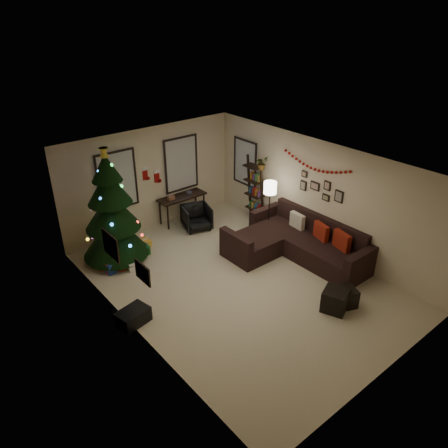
{
  "coord_description": "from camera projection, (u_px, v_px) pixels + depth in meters",
  "views": [
    {
      "loc": [
        -5.23,
        -5.88,
        5.52
      ],
      "look_at": [
        0.1,
        0.6,
        1.15
      ],
      "focal_mm": 34.77,
      "sensor_mm": 36.0,
      "label": 1
    }
  ],
  "objects": [
    {
      "name": "art_abstract",
      "position": [
        143.0,
        273.0,
        7.13
      ],
      "size": [
        0.04,
        0.45,
        0.35
      ],
      "color": "black",
      "rests_on": "wall_left"
    },
    {
      "name": "wall_left",
      "position": [
        130.0,
        270.0,
        7.49
      ],
      "size": [
        0.0,
        7.0,
        7.0
      ],
      "primitive_type": "plane",
      "rotation": [
        1.57,
        0.0,
        1.57
      ],
      "color": "beige",
      "rests_on": "floor"
    },
    {
      "name": "wall_front",
      "position": [
        392.0,
        312.0,
        6.5
      ],
      "size": [
        5.0,
        0.0,
        5.0
      ],
      "primitive_type": "plane",
      "rotation": [
        -1.57,
        0.0,
        0.0
      ],
      "color": "beige",
      "rests_on": "floor"
    },
    {
      "name": "ottoman_far",
      "position": [
        345.0,
        297.0,
        8.71
      ],
      "size": [
        0.53,
        0.53,
        0.39
      ],
      "primitive_type": "cube",
      "rotation": [
        0.0,
        0.0,
        -0.38
      ],
      "color": "black",
      "rests_on": "floor"
    },
    {
      "name": "pillow_red_b",
      "position": [
        321.0,
        232.0,
        10.18
      ],
      "size": [
        0.23,
        0.47,
        0.45
      ],
      "primitive_type": "cube",
      "rotation": [
        0.0,
        0.0,
        -0.25
      ],
      "color": "maroon",
      "rests_on": "sofa"
    },
    {
      "name": "wall_right",
      "position": [
        318.0,
        196.0,
        10.3
      ],
      "size": [
        0.0,
        7.0,
        7.0
      ],
      "primitive_type": "plane",
      "rotation": [
        1.57,
        0.0,
        -1.57
      ],
      "color": "beige",
      "rests_on": "floor"
    },
    {
      "name": "stocking_left",
      "position": [
        145.0,
        173.0,
        11.13
      ],
      "size": [
        0.2,
        0.05,
        0.36
      ],
      "color": "#990F0C",
      "rests_on": "wall_back"
    },
    {
      "name": "window_back_left",
      "position": [
        117.0,
        180.0,
        10.64
      ],
      "size": [
        1.05,
        0.06,
        1.5
      ],
      "color": "#728CB2",
      "rests_on": "wall_back"
    },
    {
      "name": "storage_bin",
      "position": [
        133.0,
        317.0,
        8.23
      ],
      "size": [
        0.68,
        0.52,
        0.3
      ],
      "primitive_type": "cube",
      "rotation": [
        0.0,
        0.0,
        0.2
      ],
      "color": "black",
      "rests_on": "floor"
    },
    {
      "name": "floor_lamp",
      "position": [
        270.0,
        191.0,
        10.75
      ],
      "size": [
        0.32,
        0.32,
        1.52
      ],
      "rotation": [
        0.0,
        0.0,
        -0.4
      ],
      "color": "black",
      "rests_on": "floor"
    },
    {
      "name": "bookshelf",
      "position": [
        255.0,
        190.0,
        11.74
      ],
      "size": [
        0.3,
        0.55,
        1.87
      ],
      "color": "black",
      "rests_on": "floor"
    },
    {
      "name": "gallery",
      "position": [
        321.0,
        188.0,
        10.14
      ],
      "size": [
        0.03,
        1.25,
        0.54
      ],
      "color": "black",
      "rests_on": "wall_right"
    },
    {
      "name": "window_back_right",
      "position": [
        181.0,
        164.0,
        11.71
      ],
      "size": [
        1.05,
        0.06,
        1.5
      ],
      "color": "#728CB2",
      "rests_on": "wall_back"
    },
    {
      "name": "desk_chair",
      "position": [
        197.0,
        217.0,
        11.56
      ],
      "size": [
        0.8,
        0.77,
        0.67
      ],
      "primitive_type": "imported",
      "rotation": [
        0.0,
        0.0,
        -0.3
      ],
      "color": "black",
      "rests_on": "floor"
    },
    {
      "name": "ceiling",
      "position": [
        240.0,
        165.0,
        8.27
      ],
      "size": [
        7.0,
        7.0,
        0.0
      ],
      "primitive_type": "plane",
      "rotation": [
        3.14,
        0.0,
        0.0
      ],
      "color": "white",
      "rests_on": "floor"
    },
    {
      "name": "presents",
      "position": [
        125.0,
        256.0,
        10.23
      ],
      "size": [
        1.5,
        1.01,
        0.28
      ],
      "rotation": [
        0.0,
        0.0,
        0.01
      ],
      "color": "#14591E",
      "rests_on": "floor"
    },
    {
      "name": "potted_plant",
      "position": [
        262.0,
        161.0,
        11.18
      ],
      "size": [
        0.47,
        0.42,
        0.47
      ],
      "primitive_type": "imported",
      "rotation": [
        0.0,
        0.0,
        0.14
      ],
      "color": "#4C4C4C",
      "rests_on": "bookshelf"
    },
    {
      "name": "art_map",
      "position": [
        111.0,
        246.0,
        7.93
      ],
      "size": [
        0.04,
        0.6,
        0.5
      ],
      "color": "black",
      "rests_on": "wall_left"
    },
    {
      "name": "sofa",
      "position": [
        295.0,
        244.0,
        10.38
      ],
      "size": [
        2.15,
        3.1,
        0.93
      ],
      "color": "black",
      "rests_on": "floor"
    },
    {
      "name": "garland",
      "position": [
        315.0,
        165.0,
        10.01
      ],
      "size": [
        0.08,
        1.9,
        0.3
      ],
      "primitive_type": null,
      "color": "#A5140C",
      "rests_on": "wall_right"
    },
    {
      "name": "floor",
      "position": [
        238.0,
        281.0,
        9.52
      ],
      "size": [
        7.0,
        7.0,
        0.0
      ],
      "primitive_type": "plane",
      "color": "beige",
      "rests_on": "ground"
    },
    {
      "name": "wall_back",
      "position": [
        150.0,
        179.0,
        11.29
      ],
      "size": [
        5.0,
        0.0,
        5.0
      ],
      "primitive_type": "plane",
      "rotation": [
        1.57,
        0.0,
        0.0
      ],
      "color": "beige",
      "rests_on": "floor"
    },
    {
      "name": "pillow_cream",
      "position": [
        297.0,
        222.0,
        10.69
      ],
      "size": [
        0.17,
        0.44,
        0.43
      ],
      "primitive_type": "cube",
      "rotation": [
        0.0,
        0.0,
        -0.1
      ],
      "color": "beige",
      "rests_on": "sofa"
    },
    {
      "name": "christmas_tree",
      "position": [
        112.0,
        214.0,
        9.83
      ],
      "size": [
        1.52,
        1.52,
        2.84
      ],
      "rotation": [
        0.0,
        0.0,
        0.43
      ],
      "color": "black",
      "rests_on": "floor"
    },
    {
      "name": "window_right_wall",
      "position": [
        245.0,
        162.0,
        11.96
      ],
      "size": [
        0.06,
        0.9,
        1.3
      ],
      "color": "#728CB2",
      "rests_on": "wall_right"
    },
    {
      "name": "desk",
      "position": [
        182.0,
        199.0,
        11.85
      ],
      "size": [
        1.36,
        0.49,
        0.74
      ],
      "color": "black",
      "rests_on": "floor"
    },
    {
      "name": "ottoman_near",
      "position": [
        335.0,
        300.0,
        8.57
      ],
      "size": [
        0.61,
        0.61,
        0.44
      ],
      "primitive_type": "cube",
      "rotation": [
        0.0,
        0.0,
        0.39
      ],
      "color": "black",
      "rests_on": "floor"
    },
    {
      "name": "stocking_right",
      "position": [
        157.0,
        176.0,
        11.37
      ],
      "size": [
        0.2,
        0.05,
        0.36
      ],
      "color": "#990F0C",
      "rests_on": "wall_back"
    },
    {
      "name": "pillow_red_a",
      "position": [
        342.0,
        242.0,
        9.77
      ],
      "size": [
        0.24,
        0.5,
        0.48
      ],
      "primitive_type": "cube",
      "rotation": [
        0.0,
        0.0,
        -0.24
      ],
      "color": "maroon",
      "rests_on": "sofa"
    }
  ]
}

